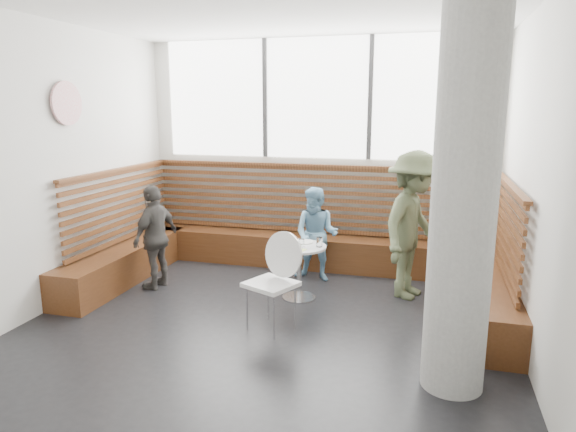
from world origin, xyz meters
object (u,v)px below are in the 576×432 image
(adult_man, at_px, (413,225))
(child_back, at_px, (316,234))
(concrete_column, at_px, (464,195))
(cafe_chair, at_px, (273,273))
(child_left, at_px, (156,237))
(cafe_table, at_px, (299,261))

(adult_man, xyz_separation_m, child_back, (-1.23, 0.29, -0.26))
(concrete_column, bearing_deg, child_back, 125.80)
(cafe_chair, xyz_separation_m, child_left, (-1.78, 0.76, 0.07))
(cafe_table, relative_size, child_left, 0.50)
(cafe_table, height_order, cafe_chair, cafe_chair)
(cafe_chair, height_order, adult_man, adult_man)
(concrete_column, relative_size, child_back, 2.58)
(concrete_column, distance_m, child_left, 3.95)
(concrete_column, relative_size, cafe_table, 4.87)
(cafe_chair, bearing_deg, cafe_table, 110.35)
(child_left, bearing_deg, adult_man, 109.12)
(cafe_table, distance_m, cafe_chair, 0.86)
(concrete_column, height_order, child_back, concrete_column)
(child_back, bearing_deg, adult_man, -6.62)
(cafe_chair, height_order, child_back, child_back)
(concrete_column, height_order, cafe_table, concrete_column)
(cafe_chair, distance_m, child_left, 1.94)
(cafe_chair, bearing_deg, child_back, 110.53)
(child_left, bearing_deg, child_back, 123.01)
(cafe_table, relative_size, adult_man, 0.37)
(concrete_column, bearing_deg, child_left, 157.36)
(adult_man, bearing_deg, concrete_column, -146.99)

